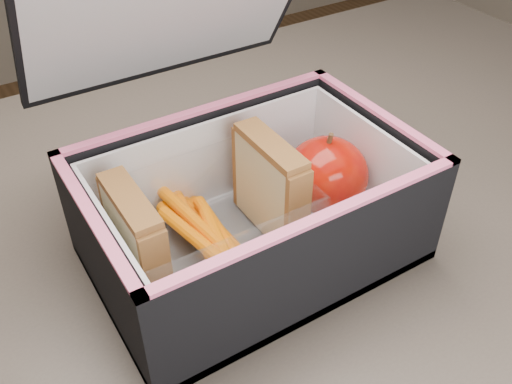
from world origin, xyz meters
TOP-DOWN VIEW (x-y plane):
  - kitchen_table at (0.00, 0.00)m, footprint 1.20×0.80m
  - lunch_bag at (-0.08, -0.03)m, footprint 0.29×0.29m
  - plastic_tub at (-0.12, -0.03)m, footprint 0.17×0.12m
  - sandwich_left at (-0.18, -0.03)m, footprint 0.02×0.08m
  - sandwich_right at (-0.05, -0.03)m, footprint 0.02×0.09m
  - carrot_sticks at (-0.11, -0.02)m, footprint 0.06×0.15m
  - paper_napkin at (0.01, -0.04)m, footprint 0.08×0.09m
  - red_apple at (0.01, -0.04)m, footprint 0.08×0.08m

SIDE VIEW (x-z plane):
  - kitchen_table at x=0.00m, z-range 0.28..1.03m
  - paper_napkin at x=0.01m, z-range 0.76..0.77m
  - carrot_sticks at x=-0.11m, z-range 0.77..0.80m
  - plastic_tub at x=-0.12m, z-range 0.76..0.84m
  - red_apple at x=0.01m, z-range 0.77..0.85m
  - sandwich_left at x=-0.18m, z-range 0.77..0.86m
  - lunch_bag at x=-0.08m, z-range 0.68..0.95m
  - sandwich_right at x=-0.05m, z-range 0.77..0.86m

